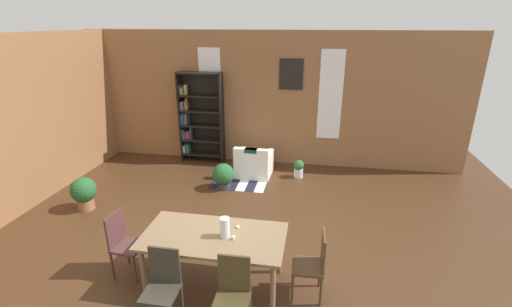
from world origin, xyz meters
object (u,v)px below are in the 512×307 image
object	(u,v)px
dining_chair_near_right	(233,294)
bookshelf_tall	(199,118)
dining_chair_near_left	(162,285)
armchair_white	(254,164)
dining_chair_head_left	(124,242)
dining_chair_head_right	(313,263)
potted_plant_corner	(299,168)
potted_plant_window	(84,192)
potted_plant_by_shelf	(223,175)
dining_table	(214,241)
vase_on_table	(225,227)

from	to	relation	value
dining_chair_near_right	bookshelf_tall	world-z (taller)	bookshelf_tall
dining_chair_near_left	armchair_white	bearing A→B (deg)	86.37
dining_chair_near_left	dining_chair_near_right	world-z (taller)	same
dining_chair_head_left	dining_chair_head_right	distance (m)	2.64
dining_chair_near_left	dining_chair_near_right	xyz separation A→B (m)	(0.85, -0.00, 0.00)
dining_chair_head_right	dining_chair_near_right	world-z (taller)	same
dining_chair_head_left	dining_chair_near_right	bearing A→B (deg)	-22.42
bookshelf_tall	armchair_white	bearing A→B (deg)	-24.61
bookshelf_tall	potted_plant_corner	xyz separation A→B (m)	(2.59, -0.65, -0.91)
dining_chair_near_right	potted_plant_window	size ratio (longest dim) A/B	1.46
dining_chair_near_left	potted_plant_by_shelf	world-z (taller)	dining_chair_near_left
dining_chair_head_right	bookshelf_tall	size ratio (longest dim) A/B	0.42
dining_chair_head_left	potted_plant_by_shelf	bearing A→B (deg)	77.31
dining_chair_head_right	potted_plant_by_shelf	bearing A→B (deg)	124.15
armchair_white	potted_plant_window	size ratio (longest dim) A/B	1.28
potted_plant_by_shelf	dining_chair_head_right	bearing A→B (deg)	-55.85
dining_table	dining_chair_head_left	xyz separation A→B (m)	(-1.32, 0.01, -0.18)
potted_plant_corner	potted_plant_window	xyz separation A→B (m)	(-3.96, -2.22, 0.14)
vase_on_table	dining_chair_near_right	size ratio (longest dim) A/B	0.29
dining_chair_near_right	armchair_white	distance (m)	4.51
potted_plant_corner	dining_table	bearing A→B (deg)	-103.36
dining_chair_near_left	potted_plant_by_shelf	bearing A→B (deg)	93.71
dining_chair_near_right	potted_plant_by_shelf	bearing A→B (deg)	106.63
dining_chair_head_left	armchair_white	xyz separation A→B (m)	(1.18, 3.75, -0.23)
dining_chair_head_left	bookshelf_tall	bearing A→B (deg)	94.66
dining_chair_near_left	armchair_white	world-z (taller)	dining_chair_near_left
vase_on_table	bookshelf_tall	xyz separation A→B (m)	(-1.84, 4.46, 0.22)
armchair_white	potted_plant_window	distance (m)	3.63
potted_plant_by_shelf	dining_chair_head_left	bearing A→B (deg)	-102.69
bookshelf_tall	dining_table	bearing A→B (deg)	-69.32
dining_table	dining_chair_near_left	world-z (taller)	dining_chair_near_left
dining_chair_near_right	potted_plant_window	bearing A→B (deg)	146.58
dining_chair_near_left	bookshelf_tall	distance (m)	5.36
dining_chair_head_left	potted_plant_corner	xyz separation A→B (m)	(2.22, 3.80, -0.29)
armchair_white	potted_plant_corner	bearing A→B (deg)	2.84
dining_chair_near_left	dining_table	bearing A→B (deg)	59.09
dining_table	dining_chair_near_right	world-z (taller)	dining_chair_near_right
bookshelf_tall	potted_plant_window	distance (m)	3.28
vase_on_table	armchair_white	world-z (taller)	vase_on_table
dining_table	potted_plant_by_shelf	distance (m)	3.03
dining_chair_head_right	dining_chair_near_right	bearing A→B (deg)	-141.37
potted_plant_by_shelf	potted_plant_corner	xyz separation A→B (m)	(1.57, 0.88, -0.08)
vase_on_table	dining_chair_head_right	size ratio (longest dim) A/B	0.29
dining_table	dining_chair_near_left	bearing A→B (deg)	-120.91
vase_on_table	potted_plant_window	world-z (taller)	vase_on_table
dining_table	potted_plant_window	size ratio (longest dim) A/B	2.91
armchair_white	dining_chair_near_left	bearing A→B (deg)	-93.63
potted_plant_window	dining_chair_near_left	bearing A→B (deg)	-41.14
dining_table	dining_chair_head_right	world-z (taller)	dining_chair_head_right
dining_table	vase_on_table	distance (m)	0.27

